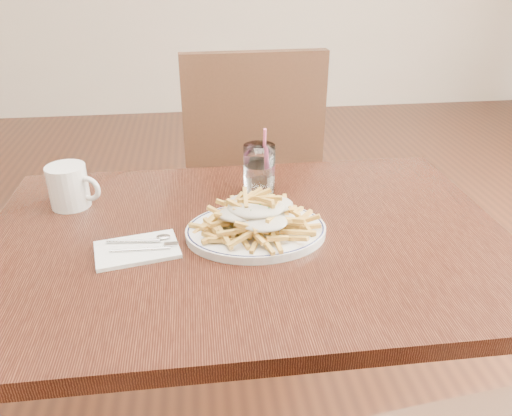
{
  "coord_description": "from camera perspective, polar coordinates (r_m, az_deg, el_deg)",
  "views": [
    {
      "loc": [
        -0.1,
        -0.99,
        1.33
      ],
      "look_at": [
        0.02,
        -0.01,
        0.82
      ],
      "focal_mm": 35.0,
      "sensor_mm": 36.0,
      "label": 1
    }
  ],
  "objects": [
    {
      "name": "table",
      "position": [
        1.19,
        -0.92,
        -6.12
      ],
      "size": [
        1.2,
        0.8,
        0.75
      ],
      "color": "black",
      "rests_on": "ground"
    },
    {
      "name": "fries_plate",
      "position": [
        1.14,
        -0.0,
        -2.63
      ],
      "size": [
        0.38,
        0.35,
        0.02
      ],
      "color": "white",
      "rests_on": "table"
    },
    {
      "name": "loaded_fries",
      "position": [
        1.11,
        -0.0,
        -0.47
      ],
      "size": [
        0.26,
        0.22,
        0.07
      ],
      "color": "gold",
      "rests_on": "fries_plate"
    },
    {
      "name": "cutlery",
      "position": [
        1.11,
        -13.47,
        -4.21
      ],
      "size": [
        0.16,
        0.06,
        0.01
      ],
      "color": "silver",
      "rests_on": "napkin"
    },
    {
      "name": "napkin",
      "position": [
        1.11,
        -13.44,
        -4.65
      ],
      "size": [
        0.19,
        0.15,
        0.01
      ],
      "primitive_type": "cube",
      "rotation": [
        0.0,
        0.0,
        0.2
      ],
      "color": "white",
      "rests_on": "table"
    },
    {
      "name": "coffee_mug",
      "position": [
        1.33,
        -20.54,
        2.33
      ],
      "size": [
        0.13,
        0.1,
        0.11
      ],
      "color": "white",
      "rests_on": "table"
    },
    {
      "name": "water_glass",
      "position": [
        1.31,
        0.38,
        4.08
      ],
      "size": [
        0.08,
        0.08,
        0.18
      ],
      "color": "white",
      "rests_on": "table"
    },
    {
      "name": "chair_far",
      "position": [
        1.9,
        -0.7,
        4.59
      ],
      "size": [
        0.49,
        0.49,
        1.04
      ],
      "color": "black",
      "rests_on": "ground"
    }
  ]
}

